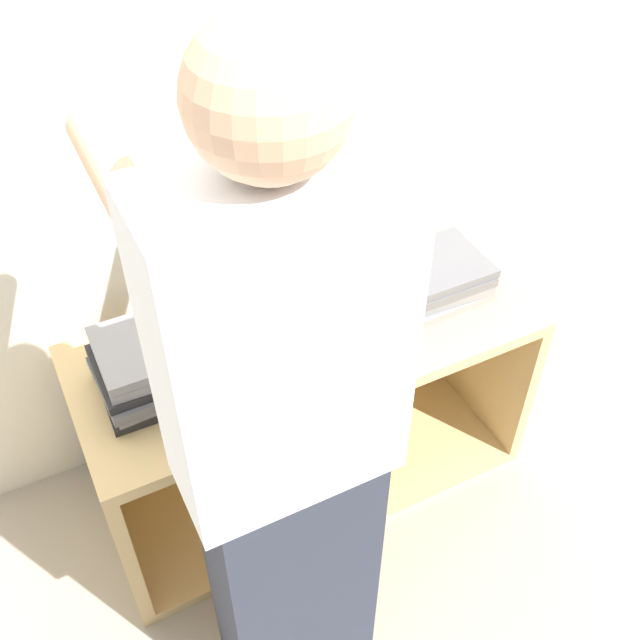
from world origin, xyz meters
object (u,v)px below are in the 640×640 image
Objects in this scene: person at (285,453)px; laptop_open at (299,311)px; laptop_stack_right at (424,280)px; laptop_stack_left at (169,360)px.

laptop_open is at bearing 62.35° from person.
laptop_stack_left is at bearing 179.91° from laptop_stack_right.
person is at bearing -79.84° from laptop_stack_left.
laptop_stack_left is at bearing 100.16° from person.
person reaches higher than laptop_stack_right.
person is at bearing -142.65° from laptop_stack_right.
laptop_open is 0.37m from laptop_stack_left.
laptop_stack_left is at bearing -173.27° from laptop_open.
laptop_open is 0.97× the size of laptop_stack_right.
person reaches higher than laptop_stack_left.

